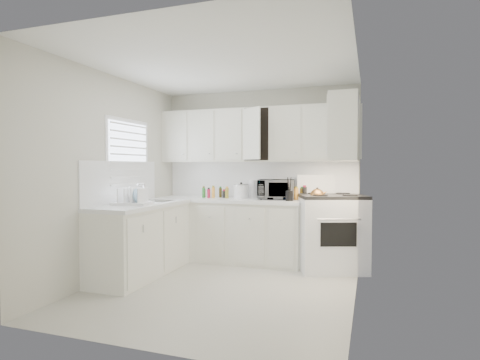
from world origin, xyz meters
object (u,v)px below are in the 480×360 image
at_px(tea_kettle, 317,195).
at_px(stove, 332,222).
at_px(microwave, 276,187).
at_px(rice_cooker, 241,190).
at_px(utensil_crock, 289,189).
at_px(dish_rack, 132,195).

bearing_deg(tea_kettle, stove, 31.25).
distance_m(microwave, rice_cooker, 0.55).
xyz_separation_m(microwave, rice_cooker, (-0.55, 0.02, -0.06)).
relative_size(utensil_crock, dish_rack, 0.77).
height_order(stove, microwave, stove).
height_order(stove, tea_kettle, stove).
distance_m(tea_kettle, microwave, 0.68).
distance_m(tea_kettle, dish_rack, 2.43).
relative_size(tea_kettle, utensil_crock, 0.70).
bearing_deg(stove, dish_rack, -170.57).
height_order(tea_kettle, utensil_crock, utensil_crock).
bearing_deg(microwave, tea_kettle, -30.63).
height_order(rice_cooker, utensil_crock, utensil_crock).
relative_size(microwave, rice_cooker, 2.17).
bearing_deg(microwave, dish_rack, -147.15).
relative_size(rice_cooker, utensil_crock, 0.71).
bearing_deg(utensil_crock, stove, 12.36).
height_order(tea_kettle, microwave, microwave).
height_order(microwave, dish_rack, microwave).
bearing_deg(utensil_crock, microwave, 137.75).
xyz_separation_m(tea_kettle, dish_rack, (-2.16, -1.11, 0.02)).
relative_size(stove, tea_kettle, 5.63).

